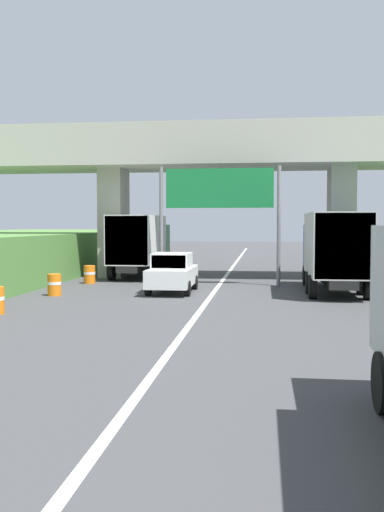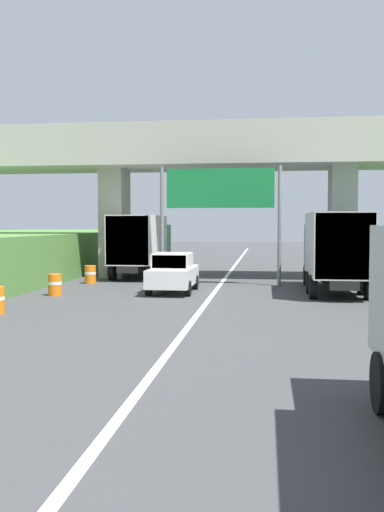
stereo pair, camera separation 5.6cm
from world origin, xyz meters
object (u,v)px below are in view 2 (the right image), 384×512
object	(u,v)px
truck_blue	(335,248)
construction_barrel_3	(55,285)
overhead_highway_sign	(220,197)
construction_barrel_4	(90,274)
car_white	(173,273)
truck_green	(141,242)

from	to	relation	value
truck_blue	construction_barrel_3	xyz separation A→B (m)	(-11.61, -2.51, -1.47)
truck_blue	overhead_highway_sign	bearing A→B (deg)	154.18
overhead_highway_sign	construction_barrel_4	world-z (taller)	overhead_highway_sign
overhead_highway_sign	truck_blue	world-z (taller)	overhead_highway_sign
overhead_highway_sign	car_white	xyz separation A→B (m)	(-1.78, -3.28, -3.43)
truck_blue	car_white	bearing A→B (deg)	-173.52
truck_blue	car_white	size ratio (longest dim) A/B	1.78
overhead_highway_sign	construction_barrel_3	xyz separation A→B (m)	(-6.46, -5.00, -3.83)
truck_green	car_white	distance (m)	7.93
overhead_highway_sign	car_white	distance (m)	5.06
construction_barrel_3	overhead_highway_sign	bearing A→B (deg)	37.76
car_white	truck_blue	bearing A→B (deg)	6.48
truck_blue	car_white	distance (m)	7.05
overhead_highway_sign	truck_blue	xyz separation A→B (m)	(5.15, -2.49, -2.35)
construction_barrel_3	construction_barrel_4	size ratio (longest dim) A/B	1.00
truck_blue	construction_barrel_4	size ratio (longest dim) A/B	8.11
truck_blue	truck_green	bearing A→B (deg)	146.75
truck_green	construction_barrel_3	xyz separation A→B (m)	(-1.71, -9.00, -1.47)
truck_green	construction_barrel_4	xyz separation A→B (m)	(-1.74, -4.02, -1.47)
truck_green	car_white	xyz separation A→B (m)	(2.97, -7.28, -1.08)
car_white	construction_barrel_4	world-z (taller)	car_white
car_white	construction_barrel_4	distance (m)	5.75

